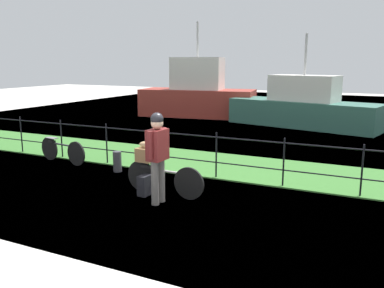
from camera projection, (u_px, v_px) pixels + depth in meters
The scene contains 13 objects.
ground_plane at pixel (171, 208), 7.26m from camera, with size 60.00×60.00×0.00m, color beige.
grass_strip at pixel (233, 166), 10.08m from camera, with size 27.00×2.40×0.03m, color #38702D.
harbor_water at pixel (305, 119), 18.52m from camera, with size 30.00×30.00×0.00m, color slate.
iron_fence at pixel (216, 152), 8.99m from camera, with size 18.04×0.04×1.04m.
bicycle_main at pixel (163, 178), 7.91m from camera, with size 1.72×0.18×0.63m.
wooden_crate at pixel (146, 155), 8.02m from camera, with size 0.34×0.28×0.27m, color olive.
terrier_dog at pixel (147, 144), 7.96m from camera, with size 0.32×0.15×0.18m.
cyclist_person at pixel (157, 150), 7.31m from camera, with size 0.28×0.54×1.68m.
backpack_on_paving at pixel (145, 185), 7.91m from camera, with size 0.28×0.18×0.40m, color black.
mooring_bollard at pixel (117, 162), 9.61m from camera, with size 0.20×0.20×0.49m, color #38383D.
bicycle_parked at pixel (62, 150), 10.45m from camera, with size 1.67×0.33×0.61m.
moored_boat_near at pixel (303, 108), 16.20m from camera, with size 6.18×3.02×3.64m.
moored_boat_mid at pixel (197, 95), 19.23m from camera, with size 5.56×2.66×4.36m.
Camera 1 is at (3.33, -6.04, 2.57)m, focal length 38.02 mm.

